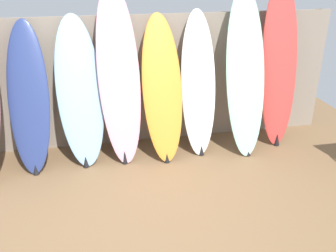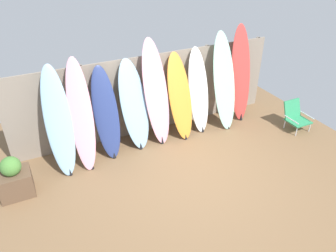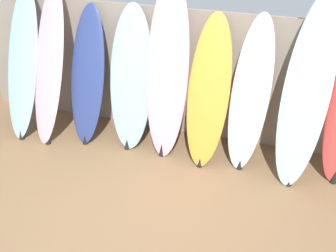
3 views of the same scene
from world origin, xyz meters
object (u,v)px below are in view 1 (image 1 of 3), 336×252
surfboard_skyblue_3 (80,92)px  surfboard_seafoam_7 (245,73)px  surfboard_navy_2 (29,98)px  surfboard_red_8 (279,66)px  surfboard_pink_4 (119,77)px  surfboard_white_6 (198,84)px  surfboard_orange_5 (162,89)px

surfboard_skyblue_3 → surfboard_seafoam_7: (2.16, -0.08, 0.14)m
surfboard_navy_2 → surfboard_red_8: 3.30m
surfboard_seafoam_7 → surfboard_pink_4: bearing=177.6°
surfboard_white_6 → surfboard_seafoam_7: size_ratio=0.87×
surfboard_navy_2 → surfboard_seafoam_7: surfboard_seafoam_7 is taller
surfboard_navy_2 → surfboard_white_6: 2.16m
surfboard_white_6 → surfboard_seafoam_7: surfboard_seafoam_7 is taller
surfboard_pink_4 → surfboard_skyblue_3: bearing=178.8°
surfboard_skyblue_3 → surfboard_pink_4: bearing=-1.2°
surfboard_navy_2 → surfboard_pink_4: bearing=1.8°
surfboard_navy_2 → surfboard_orange_5: surfboard_orange_5 is taller
surfboard_navy_2 → surfboard_pink_4: size_ratio=0.82×
surfboard_white_6 → surfboard_seafoam_7: bearing=-7.8°
surfboard_white_6 → surfboard_orange_5: bearing=-173.5°
surfboard_navy_2 → surfboard_orange_5: size_ratio=0.99×
surfboard_skyblue_3 → surfboard_navy_2: bearing=-175.8°
surfboard_navy_2 → surfboard_pink_4: (1.11, 0.03, 0.19)m
surfboard_pink_4 → surfboard_seafoam_7: 1.66m
surfboard_orange_5 → surfboard_white_6: (0.50, 0.06, 0.01)m
surfboard_pink_4 → surfboard_white_6: surfboard_pink_4 is taller
surfboard_white_6 → surfboard_skyblue_3: bearing=-179.9°
surfboard_orange_5 → surfboard_white_6: bearing=6.5°
surfboard_navy_2 → surfboard_red_8: surfboard_red_8 is taller
surfboard_pink_4 → surfboard_orange_5: (0.54, -0.04, -0.18)m
surfboard_orange_5 → surfboard_pink_4: bearing=175.5°
surfboard_pink_4 → surfboard_orange_5: bearing=-4.5°
surfboard_skyblue_3 → surfboard_pink_4: surfboard_pink_4 is taller
surfboard_pink_4 → surfboard_orange_5: 0.57m
surfboard_orange_5 → surfboard_red_8: size_ratio=0.82×
surfboard_orange_5 → surfboard_seafoam_7: size_ratio=0.86×
surfboard_skyblue_3 → surfboard_pink_4: (0.50, -0.01, 0.17)m
surfboard_navy_2 → surfboard_pink_4: surfboard_pink_4 is taller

